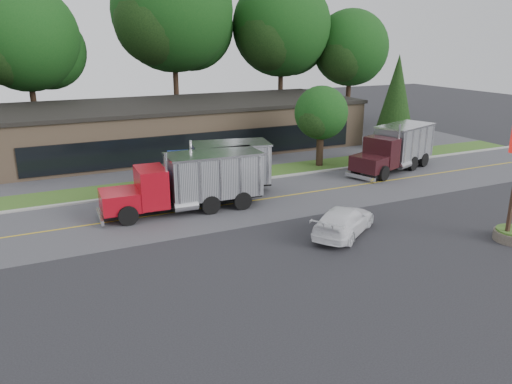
# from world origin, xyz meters

# --- Properties ---
(ground) EXTENTS (140.00, 140.00, 0.00)m
(ground) POSITION_xyz_m (0.00, 0.00, 0.00)
(ground) COLOR #2D2D32
(ground) RESTS_ON ground
(road) EXTENTS (60.00, 8.00, 0.02)m
(road) POSITION_xyz_m (0.00, 9.00, 0.00)
(road) COLOR slate
(road) RESTS_ON ground
(center_line) EXTENTS (60.00, 0.12, 0.01)m
(center_line) POSITION_xyz_m (0.00, 9.00, 0.00)
(center_line) COLOR gold
(center_line) RESTS_ON ground
(curb) EXTENTS (60.00, 0.30, 0.12)m
(curb) POSITION_xyz_m (0.00, 13.20, 0.00)
(curb) COLOR #9E9E99
(curb) RESTS_ON ground
(grass_verge) EXTENTS (60.00, 3.40, 0.03)m
(grass_verge) POSITION_xyz_m (0.00, 15.00, 0.00)
(grass_verge) COLOR #31531C
(grass_verge) RESTS_ON ground
(far_parking) EXTENTS (60.00, 7.00, 0.02)m
(far_parking) POSITION_xyz_m (0.00, 20.00, 0.00)
(far_parking) COLOR slate
(far_parking) RESTS_ON ground
(strip_mall) EXTENTS (32.00, 12.00, 4.00)m
(strip_mall) POSITION_xyz_m (2.00, 26.00, 2.00)
(strip_mall) COLOR #907358
(strip_mall) RESTS_ON ground
(tree_far_b) EXTENTS (10.31, 9.70, 14.70)m
(tree_far_b) POSITION_xyz_m (-9.84, 34.12, 9.38)
(tree_far_b) COLOR #382619
(tree_far_b) RESTS_ON ground
(tree_far_c) EXTENTS (13.12, 12.35, 18.72)m
(tree_far_c) POSITION_xyz_m (4.20, 34.16, 11.95)
(tree_far_c) COLOR #382619
(tree_far_c) RESTS_ON ground
(tree_far_d) EXTENTS (11.58, 10.90, 16.52)m
(tree_far_d) POSITION_xyz_m (16.18, 33.14, 10.54)
(tree_far_d) COLOR #382619
(tree_far_d) RESTS_ON ground
(tree_far_e) EXTENTS (9.18, 8.64, 13.10)m
(tree_far_e) POSITION_xyz_m (24.14, 31.11, 8.36)
(tree_far_e) COLOR #382619
(tree_far_e) RESTS_ON ground
(evergreen_right) EXTENTS (3.75, 3.75, 8.52)m
(evergreen_right) POSITION_xyz_m (20.00, 18.00, 4.68)
(evergreen_right) COLOR #382619
(evergreen_right) RESTS_ON ground
(tree_verge) EXTENTS (4.46, 4.19, 6.36)m
(tree_verge) POSITION_xyz_m (10.07, 15.05, 4.04)
(tree_verge) COLOR #382619
(tree_verge) RESTS_ON ground
(dump_truck_red) EXTENTS (9.65, 3.02, 3.36)m
(dump_truck_red) POSITION_xyz_m (-2.64, 9.02, 1.81)
(dump_truck_red) COLOR black
(dump_truck_red) RESTS_ON ground
(dump_truck_blue) EXTENTS (8.67, 4.14, 3.36)m
(dump_truck_blue) POSITION_xyz_m (-0.41, 11.45, 1.81)
(dump_truck_blue) COLOR black
(dump_truck_blue) RESTS_ON ground
(dump_truck_maroon) EXTENTS (8.65, 5.07, 3.36)m
(dump_truck_maroon) POSITION_xyz_m (14.67, 11.40, 1.81)
(dump_truck_maroon) COLOR black
(dump_truck_maroon) RESTS_ON ground
(rally_car) EXTENTS (5.30, 4.55, 1.46)m
(rally_car) POSITION_xyz_m (3.21, 1.95, 0.73)
(rally_car) COLOR white
(rally_car) RESTS_ON ground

